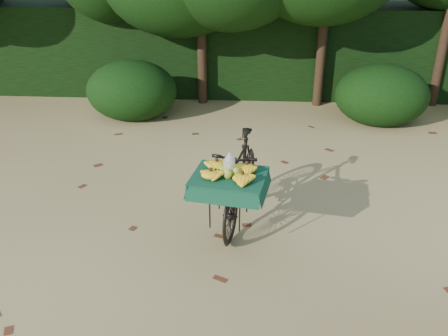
{
  "coord_description": "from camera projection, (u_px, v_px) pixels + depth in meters",
  "views": [
    {
      "loc": [
        -0.77,
        -4.0,
        2.99
      ],
      "look_at": [
        -1.07,
        0.61,
        0.77
      ],
      "focal_mm": 38.0,
      "sensor_mm": 36.0,
      "label": 1
    }
  ],
  "objects": [
    {
      "name": "ground",
      "position": [
        324.0,
        264.0,
        4.85
      ],
      "size": [
        80.0,
        80.0,
        0.0
      ],
      "primitive_type": "plane",
      "color": "tan",
      "rests_on": "ground"
    },
    {
      "name": "vendor_bicycle",
      "position": [
        240.0,
        179.0,
        5.41
      ],
      "size": [
        0.9,
        1.83,
        1.03
      ],
      "rotation": [
        0.0,
        0.0,
        -0.17
      ],
      "color": "black",
      "rests_on": "ground"
    },
    {
      "name": "hedge_backdrop",
      "position": [
        291.0,
        48.0,
        10.12
      ],
      "size": [
        26.0,
        1.8,
        1.8
      ],
      "primitive_type": "cube",
      "color": "black",
      "rests_on": "ground"
    },
    {
      "name": "bush_clumps",
      "position": [
        324.0,
        97.0,
        8.49
      ],
      "size": [
        8.8,
        1.7,
        0.9
      ],
      "primitive_type": null,
      "color": "black",
      "rests_on": "ground"
    },
    {
      "name": "leaf_litter",
      "position": [
        317.0,
        229.0,
        5.43
      ],
      "size": [
        7.0,
        7.3,
        0.01
      ],
      "primitive_type": null,
      "color": "#552B16",
      "rests_on": "ground"
    }
  ]
}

